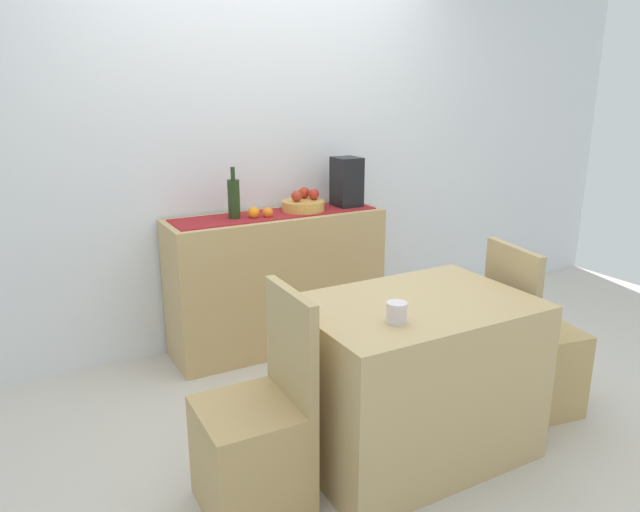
{
  "coord_description": "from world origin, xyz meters",
  "views": [
    {
      "loc": [
        -1.5,
        -2.35,
        1.65
      ],
      "look_at": [
        0.0,
        0.37,
        0.75
      ],
      "focal_mm": 33.07,
      "sensor_mm": 36.0,
      "label": 1
    }
  ],
  "objects_px": {
    "fruit_bowl": "(303,206)",
    "coffee_cup": "(397,312)",
    "sideboard_console": "(277,281)",
    "dining_table": "(412,378)",
    "coffee_maker": "(347,182)",
    "chair_by_corner": "(531,361)",
    "wine_bottle": "(234,198)",
    "chair_near_window": "(255,447)"
  },
  "relations": [
    {
      "from": "sideboard_console",
      "to": "coffee_maker",
      "type": "bearing_deg",
      "value": 0.0
    },
    {
      "from": "chair_near_window",
      "to": "chair_by_corner",
      "type": "distance_m",
      "value": 1.55
    },
    {
      "from": "coffee_maker",
      "to": "chair_by_corner",
      "type": "distance_m",
      "value": 1.59
    },
    {
      "from": "dining_table",
      "to": "chair_near_window",
      "type": "distance_m",
      "value": 0.78
    },
    {
      "from": "fruit_bowl",
      "to": "coffee_cup",
      "type": "relative_size",
      "value": 3.2
    },
    {
      "from": "sideboard_console",
      "to": "chair_by_corner",
      "type": "xyz_separation_m",
      "value": [
        0.82,
        -1.36,
        -0.17
      ]
    },
    {
      "from": "fruit_bowl",
      "to": "chair_near_window",
      "type": "distance_m",
      "value": 1.77
    },
    {
      "from": "fruit_bowl",
      "to": "wine_bottle",
      "type": "height_order",
      "value": "wine_bottle"
    },
    {
      "from": "coffee_cup",
      "to": "chair_near_window",
      "type": "distance_m",
      "value": 0.78
    },
    {
      "from": "sideboard_console",
      "to": "chair_by_corner",
      "type": "relative_size",
      "value": 1.52
    },
    {
      "from": "coffee_maker",
      "to": "chair_by_corner",
      "type": "xyz_separation_m",
      "value": [
        0.3,
        -1.36,
        -0.77
      ]
    },
    {
      "from": "fruit_bowl",
      "to": "coffee_maker",
      "type": "distance_m",
      "value": 0.34
    },
    {
      "from": "chair_by_corner",
      "to": "wine_bottle",
      "type": "bearing_deg",
      "value": 128.73
    },
    {
      "from": "coffee_cup",
      "to": "sideboard_console",
      "type": "bearing_deg",
      "value": 83.41
    },
    {
      "from": "sideboard_console",
      "to": "wine_bottle",
      "type": "bearing_deg",
      "value": 180.0
    },
    {
      "from": "fruit_bowl",
      "to": "coffee_maker",
      "type": "bearing_deg",
      "value": 0.0
    },
    {
      "from": "sideboard_console",
      "to": "dining_table",
      "type": "distance_m",
      "value": 1.36
    },
    {
      "from": "fruit_bowl",
      "to": "dining_table",
      "type": "height_order",
      "value": "fruit_bowl"
    },
    {
      "from": "coffee_maker",
      "to": "coffee_cup",
      "type": "xyz_separation_m",
      "value": [
        -0.69,
        -1.51,
        -0.26
      ]
    },
    {
      "from": "coffee_maker",
      "to": "chair_near_window",
      "type": "distance_m",
      "value": 2.0
    },
    {
      "from": "dining_table",
      "to": "chair_near_window",
      "type": "xyz_separation_m",
      "value": [
        -0.78,
        -0.0,
        -0.1
      ]
    },
    {
      "from": "coffee_cup",
      "to": "chair_near_window",
      "type": "xyz_separation_m",
      "value": [
        -0.56,
        0.15,
        -0.52
      ]
    },
    {
      "from": "coffee_cup",
      "to": "dining_table",
      "type": "bearing_deg",
      "value": 34.69
    },
    {
      "from": "wine_bottle",
      "to": "chair_near_window",
      "type": "xyz_separation_m",
      "value": [
        -0.46,
        -1.36,
        -0.74
      ]
    },
    {
      "from": "coffee_maker",
      "to": "chair_near_window",
      "type": "relative_size",
      "value": 0.36
    },
    {
      "from": "coffee_cup",
      "to": "chair_by_corner",
      "type": "height_order",
      "value": "chair_by_corner"
    },
    {
      "from": "fruit_bowl",
      "to": "wine_bottle",
      "type": "distance_m",
      "value": 0.47
    },
    {
      "from": "coffee_cup",
      "to": "chair_near_window",
      "type": "relative_size",
      "value": 0.09
    },
    {
      "from": "sideboard_console",
      "to": "chair_near_window",
      "type": "bearing_deg",
      "value": -118.34
    },
    {
      "from": "dining_table",
      "to": "coffee_cup",
      "type": "distance_m",
      "value": 0.49
    },
    {
      "from": "coffee_cup",
      "to": "wine_bottle",
      "type": "bearing_deg",
      "value": 93.69
    },
    {
      "from": "fruit_bowl",
      "to": "wine_bottle",
      "type": "bearing_deg",
      "value": 180.0
    },
    {
      "from": "fruit_bowl",
      "to": "chair_near_window",
      "type": "height_order",
      "value": "fruit_bowl"
    },
    {
      "from": "chair_near_window",
      "to": "sideboard_console",
      "type": "bearing_deg",
      "value": 61.66
    },
    {
      "from": "fruit_bowl",
      "to": "chair_by_corner",
      "type": "height_order",
      "value": "fruit_bowl"
    },
    {
      "from": "sideboard_console",
      "to": "fruit_bowl",
      "type": "distance_m",
      "value": 0.51
    },
    {
      "from": "chair_by_corner",
      "to": "chair_near_window",
      "type": "bearing_deg",
      "value": -179.89
    },
    {
      "from": "sideboard_console",
      "to": "fruit_bowl",
      "type": "xyz_separation_m",
      "value": [
        0.19,
        0.0,
        0.48
      ]
    },
    {
      "from": "chair_by_corner",
      "to": "fruit_bowl",
      "type": "bearing_deg",
      "value": 114.71
    },
    {
      "from": "coffee_cup",
      "to": "coffee_maker",
      "type": "bearing_deg",
      "value": 65.51
    },
    {
      "from": "dining_table",
      "to": "sideboard_console",
      "type": "bearing_deg",
      "value": 91.75
    },
    {
      "from": "wine_bottle",
      "to": "dining_table",
      "type": "xyz_separation_m",
      "value": [
        0.31,
        -1.36,
        -0.63
      ]
    }
  ]
}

